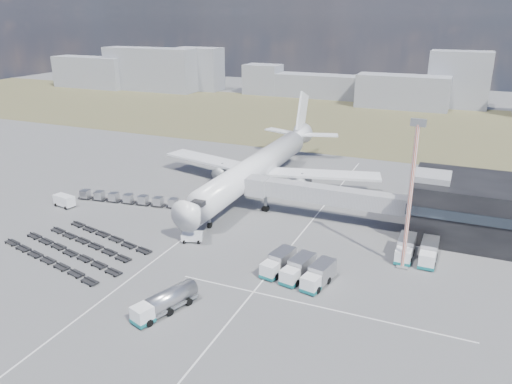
% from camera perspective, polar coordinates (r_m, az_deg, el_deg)
% --- Properties ---
extents(ground, '(420.00, 420.00, 0.00)m').
position_cam_1_polar(ground, '(83.56, -8.24, -6.37)').
color(ground, '#565659').
rests_on(ground, ground).
extents(grass_strip, '(420.00, 90.00, 0.01)m').
position_cam_1_polar(grass_strip, '(181.76, 10.06, 7.96)').
color(grass_strip, brown).
rests_on(grass_strip, ground).
extents(lane_markings, '(47.12, 110.00, 0.01)m').
position_cam_1_polar(lane_markings, '(81.75, -1.23, -6.77)').
color(lane_markings, silver).
rests_on(lane_markings, ground).
extents(terminal, '(30.40, 16.40, 11.00)m').
position_cam_1_polar(terminal, '(93.20, 26.42, -1.99)').
color(terminal, black).
rests_on(terminal, ground).
extents(jet_bridge, '(30.30, 3.80, 7.05)m').
position_cam_1_polar(jet_bridge, '(92.85, 6.65, -0.16)').
color(jet_bridge, '#939399').
rests_on(jet_bridge, ground).
extents(airliner, '(51.59, 64.53, 17.62)m').
position_cam_1_polar(airliner, '(108.53, 0.45, 3.08)').
color(airliner, white).
rests_on(airliner, ground).
extents(skyline, '(309.85, 27.44, 25.98)m').
position_cam_1_polar(skyline, '(217.71, 12.54, 12.20)').
color(skyline, gray).
rests_on(skyline, ground).
extents(fuel_tanker, '(5.27, 9.63, 3.03)m').
position_cam_1_polar(fuel_tanker, '(66.81, -10.36, -12.25)').
color(fuel_tanker, white).
rests_on(fuel_tanker, ground).
extents(pushback_tug, '(3.97, 3.15, 1.55)m').
position_cam_1_polar(pushback_tug, '(85.36, -7.30, -5.16)').
color(pushback_tug, white).
rests_on(pushback_tug, ground).
extents(utility_van, '(4.72, 2.78, 2.35)m').
position_cam_1_polar(utility_van, '(106.50, -21.06, -0.97)').
color(utility_van, white).
rests_on(utility_van, ground).
extents(catering_truck, '(2.87, 5.91, 2.62)m').
position_cam_1_polar(catering_truck, '(111.16, 4.68, 1.29)').
color(catering_truck, white).
rests_on(catering_truck, ground).
extents(service_trucks_near, '(10.31, 8.55, 2.78)m').
position_cam_1_polar(service_trucks_near, '(73.61, 4.82, -8.73)').
color(service_trucks_near, white).
rests_on(service_trucks_near, ground).
extents(service_trucks_far, '(6.00, 7.18, 2.88)m').
position_cam_1_polar(service_trucks_far, '(82.49, 17.92, -6.35)').
color(service_trucks_far, white).
rests_on(service_trucks_far, ground).
extents(uld_row, '(22.50, 4.87, 1.74)m').
position_cam_1_polar(uld_row, '(104.31, -14.38, -0.73)').
color(uld_row, black).
rests_on(uld_row, ground).
extents(baggage_dollies, '(25.36, 17.50, 0.64)m').
position_cam_1_polar(baggage_dollies, '(87.19, -19.72, -6.02)').
color(baggage_dollies, black).
rests_on(baggage_dollies, ground).
extents(floodlight_mast, '(2.17, 1.77, 22.89)m').
position_cam_1_polar(floodlight_mast, '(75.64, 17.20, -0.51)').
color(floodlight_mast, red).
rests_on(floodlight_mast, ground).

